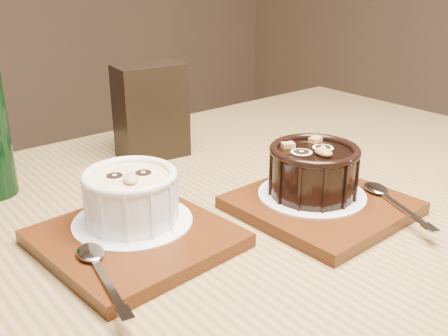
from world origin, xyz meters
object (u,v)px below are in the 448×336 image
object	(u,v)px
ramekin_dark	(314,168)
condiment_stand	(151,111)
table	(234,290)
tray_right	(321,205)
ramekin_white	(131,194)
tray_left	(135,239)

from	to	relation	value
ramekin_dark	condiment_stand	bearing A→B (deg)	111.63
ramekin_dark	table	bearing A→B (deg)	176.56
tray_right	table	bearing A→B (deg)	162.84
table	ramekin_white	distance (m)	0.18
ramekin_white	condiment_stand	bearing A→B (deg)	76.69
ramekin_white	tray_left	bearing A→B (deg)	-91.33
table	ramekin_white	xyz separation A→B (m)	(-0.11, 0.04, 0.14)
ramekin_white	ramekin_dark	distance (m)	0.22
tray_left	condiment_stand	world-z (taller)	condiment_stand
tray_left	condiment_stand	size ratio (longest dim) A/B	1.29
condiment_stand	ramekin_white	bearing A→B (deg)	-122.22
condiment_stand	ramekin_dark	bearing A→B (deg)	-73.75
tray_left	condiment_stand	distance (m)	0.28
table	tray_left	size ratio (longest dim) A/B	7.01
tray_right	condiment_stand	bearing A→B (deg)	105.49
tray_right	ramekin_dark	world-z (taller)	ramekin_dark
ramekin_white	table	bearing A→B (deg)	-3.05
tray_left	ramekin_white	xyz separation A→B (m)	(0.01, 0.02, 0.04)
tray_right	tray_left	bearing A→B (deg)	166.61
tray_left	table	bearing A→B (deg)	-9.88
table	ramekin_dark	bearing A→B (deg)	-8.82
tray_left	ramekin_dark	bearing A→B (deg)	-9.38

